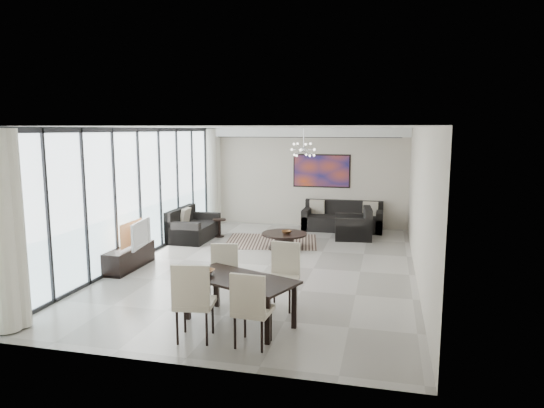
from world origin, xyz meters
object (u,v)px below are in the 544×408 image
(coffee_table, at_px, (284,240))
(television, at_px, (137,234))
(sofa_main, at_px, (343,220))
(tv_console, at_px, (129,258))
(dining_table, at_px, (240,284))

(coffee_table, bearing_deg, television, -138.12)
(coffee_table, height_order, sofa_main, sofa_main)
(coffee_table, xyz_separation_m, tv_console, (-2.78, -2.39, 0.01))
(sofa_main, xyz_separation_m, tv_console, (-3.94, -4.93, -0.05))
(television, bearing_deg, coffee_table, -55.57)
(tv_console, relative_size, dining_table, 0.77)
(tv_console, bearing_deg, television, 15.30)
(coffee_table, relative_size, tv_console, 0.75)
(coffee_table, height_order, tv_console, tv_console)
(television, bearing_deg, dining_table, -135.39)
(sofa_main, xyz_separation_m, television, (-3.78, -4.89, 0.45))
(sofa_main, relative_size, tv_console, 1.55)
(sofa_main, height_order, tv_console, sofa_main)
(coffee_table, bearing_deg, tv_console, -139.29)
(dining_table, bearing_deg, sofa_main, 83.20)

